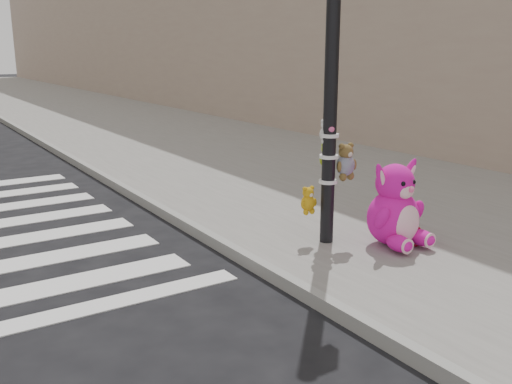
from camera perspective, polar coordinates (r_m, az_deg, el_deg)
sidewalk_near at (r=15.06m, az=-5.95°, el=5.03°), size 7.00×80.00×0.14m
curb_edge at (r=13.87m, az=-18.78°, el=3.59°), size 0.12×80.00×0.15m
signal_pole at (r=6.70m, az=7.61°, el=8.84°), size 0.69×0.48×4.00m
pink_bunny at (r=6.93m, az=13.77°, el=-1.80°), size 0.73×0.75×1.04m
red_teddy at (r=7.05m, az=15.79°, el=-4.32°), size 0.17×0.13×0.22m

